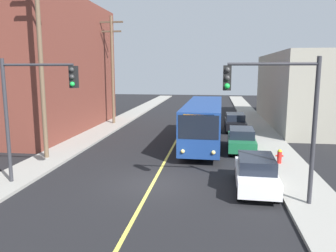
{
  "coord_description": "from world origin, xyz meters",
  "views": [
    {
      "loc": [
        2.96,
        -15.8,
        5.63
      ],
      "look_at": [
        0.0,
        5.58,
        2.0
      ],
      "focal_mm": 35.96,
      "sensor_mm": 36.0,
      "label": 1
    }
  ],
  "objects_px": {
    "city_bus": "(204,121)",
    "traffic_signal_left_corner": "(35,98)",
    "parked_car_white": "(256,173)",
    "parked_car_black": "(235,122)",
    "utility_pole_mid": "(112,66)",
    "utility_pole_near": "(40,55)",
    "fire_hydrant": "(279,156)",
    "traffic_signal_right_corner": "(276,103)",
    "parked_car_green": "(241,139)"
  },
  "relations": [
    {
      "from": "traffic_signal_right_corner",
      "to": "traffic_signal_left_corner",
      "type": "bearing_deg",
      "value": 175.31
    },
    {
      "from": "utility_pole_near",
      "to": "utility_pole_mid",
      "type": "xyz_separation_m",
      "value": [
        0.14,
        13.97,
        -0.47
      ]
    },
    {
      "from": "city_bus",
      "to": "parked_car_green",
      "type": "height_order",
      "value": "city_bus"
    },
    {
      "from": "city_bus",
      "to": "utility_pole_mid",
      "type": "distance_m",
      "value": 13.33
    },
    {
      "from": "utility_pole_mid",
      "to": "traffic_signal_left_corner",
      "type": "relative_size",
      "value": 1.79
    },
    {
      "from": "parked_car_white",
      "to": "parked_car_green",
      "type": "xyz_separation_m",
      "value": [
        -0.09,
        7.67,
        0.0
      ]
    },
    {
      "from": "parked_car_white",
      "to": "traffic_signal_right_corner",
      "type": "bearing_deg",
      "value": -76.06
    },
    {
      "from": "parked_car_black",
      "to": "city_bus",
      "type": "bearing_deg",
      "value": -113.41
    },
    {
      "from": "utility_pole_near",
      "to": "fire_hydrant",
      "type": "relative_size",
      "value": 13.85
    },
    {
      "from": "parked_car_white",
      "to": "parked_car_black",
      "type": "relative_size",
      "value": 1.01
    },
    {
      "from": "fire_hydrant",
      "to": "parked_car_green",
      "type": "bearing_deg",
      "value": 120.72
    },
    {
      "from": "city_bus",
      "to": "parked_car_green",
      "type": "xyz_separation_m",
      "value": [
        2.68,
        -1.76,
        -0.98
      ]
    },
    {
      "from": "city_bus",
      "to": "parked_car_white",
      "type": "bearing_deg",
      "value": -73.61
    },
    {
      "from": "fire_hydrant",
      "to": "utility_pole_mid",
      "type": "bearing_deg",
      "value": 136.72
    },
    {
      "from": "utility_pole_mid",
      "to": "traffic_signal_left_corner",
      "type": "bearing_deg",
      "value": -84.05
    },
    {
      "from": "utility_pole_near",
      "to": "traffic_signal_right_corner",
      "type": "xyz_separation_m",
      "value": [
        12.9,
        -5.52,
        -2.19
      ]
    },
    {
      "from": "city_bus",
      "to": "traffic_signal_left_corner",
      "type": "xyz_separation_m",
      "value": [
        -7.61,
        -10.3,
        2.49
      ]
    },
    {
      "from": "traffic_signal_left_corner",
      "to": "parked_car_green",
      "type": "bearing_deg",
      "value": 39.71
    },
    {
      "from": "traffic_signal_left_corner",
      "to": "parked_car_black",
      "type": "bearing_deg",
      "value": 58.07
    },
    {
      "from": "parked_car_black",
      "to": "traffic_signal_left_corner",
      "type": "bearing_deg",
      "value": -121.93
    },
    {
      "from": "city_bus",
      "to": "fire_hydrant",
      "type": "height_order",
      "value": "city_bus"
    },
    {
      "from": "parked_car_green",
      "to": "parked_car_black",
      "type": "bearing_deg",
      "value": 89.83
    },
    {
      "from": "traffic_signal_left_corner",
      "to": "utility_pole_near",
      "type": "bearing_deg",
      "value": 114.2
    },
    {
      "from": "utility_pole_near",
      "to": "fire_hydrant",
      "type": "distance_m",
      "value": 15.52
    },
    {
      "from": "utility_pole_mid",
      "to": "parked_car_green",
      "type": "bearing_deg",
      "value": -39.43
    },
    {
      "from": "city_bus",
      "to": "utility_pole_mid",
      "type": "height_order",
      "value": "utility_pole_mid"
    },
    {
      "from": "traffic_signal_left_corner",
      "to": "traffic_signal_right_corner",
      "type": "relative_size",
      "value": 1.0
    },
    {
      "from": "utility_pole_near",
      "to": "traffic_signal_right_corner",
      "type": "relative_size",
      "value": 1.94
    },
    {
      "from": "utility_pole_near",
      "to": "fire_hydrant",
      "type": "bearing_deg",
      "value": 2.4
    },
    {
      "from": "utility_pole_near",
      "to": "utility_pole_mid",
      "type": "distance_m",
      "value": 13.98
    },
    {
      "from": "traffic_signal_left_corner",
      "to": "traffic_signal_right_corner",
      "type": "height_order",
      "value": "same"
    },
    {
      "from": "city_bus",
      "to": "traffic_signal_left_corner",
      "type": "bearing_deg",
      "value": -126.45
    },
    {
      "from": "parked_car_white",
      "to": "traffic_signal_left_corner",
      "type": "bearing_deg",
      "value": -175.16
    },
    {
      "from": "parked_car_green",
      "to": "parked_car_black",
      "type": "height_order",
      "value": "same"
    },
    {
      "from": "parked_car_white",
      "to": "parked_car_black",
      "type": "height_order",
      "value": "same"
    },
    {
      "from": "utility_pole_mid",
      "to": "traffic_signal_left_corner",
      "type": "xyz_separation_m",
      "value": [
        1.94,
        -18.6,
        -1.72
      ]
    },
    {
      "from": "parked_car_white",
      "to": "utility_pole_near",
      "type": "bearing_deg",
      "value": 163.26
    },
    {
      "from": "utility_pole_mid",
      "to": "traffic_signal_right_corner",
      "type": "xyz_separation_m",
      "value": [
        12.76,
        -19.49,
        -1.72
      ]
    },
    {
      "from": "city_bus",
      "to": "fire_hydrant",
      "type": "distance_m",
      "value": 6.99
    },
    {
      "from": "utility_pole_mid",
      "to": "traffic_signal_left_corner",
      "type": "height_order",
      "value": "utility_pole_mid"
    },
    {
      "from": "city_bus",
      "to": "parked_car_black",
      "type": "height_order",
      "value": "city_bus"
    },
    {
      "from": "city_bus",
      "to": "utility_pole_near",
      "type": "relative_size",
      "value": 1.05
    },
    {
      "from": "city_bus",
      "to": "parked_car_black",
      "type": "xyz_separation_m",
      "value": [
        2.7,
        6.25,
        -0.98
      ]
    },
    {
      "from": "city_bus",
      "to": "parked_car_green",
      "type": "distance_m",
      "value": 3.35
    },
    {
      "from": "parked_car_black",
      "to": "fire_hydrant",
      "type": "distance_m",
      "value": 11.49
    },
    {
      "from": "utility_pole_near",
      "to": "parked_car_green",
      "type": "bearing_deg",
      "value": 17.57
    },
    {
      "from": "parked_car_black",
      "to": "utility_pole_near",
      "type": "height_order",
      "value": "utility_pole_near"
    },
    {
      "from": "parked_car_green",
      "to": "fire_hydrant",
      "type": "xyz_separation_m",
      "value": [
        1.97,
        -3.31,
        -0.26
      ]
    },
    {
      "from": "city_bus",
      "to": "utility_pole_mid",
      "type": "bearing_deg",
      "value": 139.01
    },
    {
      "from": "parked_car_black",
      "to": "utility_pole_near",
      "type": "bearing_deg",
      "value": -136.12
    }
  ]
}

